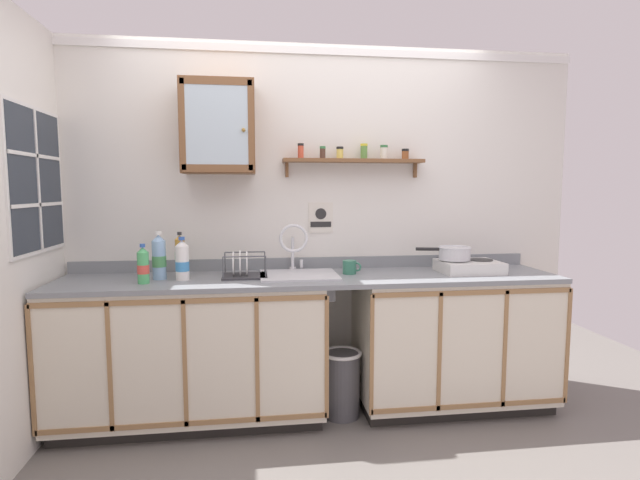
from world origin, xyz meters
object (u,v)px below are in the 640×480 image
object	(u,v)px
bottle_water_blue_3	(159,258)
dish_rack	(243,270)
warning_sign	(321,218)
saucepan	(454,253)
wall_cabinet	(218,128)
trash_bin	(342,383)
sink	(298,278)
hot_plate_stove	(469,266)
mug	(350,267)
bottle_juice_amber_2	(180,256)
bottle_opaque_white_0	(182,261)
bottle_soda_green_1	(143,266)

from	to	relation	value
bottle_water_blue_3	dish_rack	xyz separation A→B (m)	(0.51, 0.00, -0.09)
warning_sign	saucepan	bearing A→B (deg)	-17.71
wall_cabinet	trash_bin	bearing A→B (deg)	-16.77
sink	wall_cabinet	size ratio (longest dim) A/B	0.85
saucepan	dish_rack	world-z (taller)	saucepan
saucepan	bottle_water_blue_3	xyz separation A→B (m)	(-1.92, -0.00, 0.00)
hot_plate_stove	mug	distance (m)	0.81
bottle_juice_amber_2	bottle_water_blue_3	world-z (taller)	bottle_water_blue_3
hot_plate_stove	wall_cabinet	world-z (taller)	wall_cabinet
bottle_opaque_white_0	mug	bearing A→B (deg)	4.06
bottle_opaque_white_0	trash_bin	xyz separation A→B (m)	(0.99, -0.04, -0.81)
dish_rack	warning_sign	xyz separation A→B (m)	(0.54, 0.28, 0.31)
sink	bottle_water_blue_3	world-z (taller)	sink
saucepan	trash_bin	xyz separation A→B (m)	(-0.78, -0.09, -0.83)
hot_plate_stove	bottle_water_blue_3	size ratio (longest dim) A/B	1.32
warning_sign	bottle_soda_green_1	bearing A→B (deg)	-159.73
saucepan	dish_rack	distance (m)	1.41
bottle_soda_green_1	warning_sign	world-z (taller)	warning_sign
bottle_soda_green_1	trash_bin	distance (m)	1.45
bottle_opaque_white_0	warning_sign	distance (m)	0.99
trash_bin	bottle_opaque_white_0	bearing A→B (deg)	177.60
sink	dish_rack	xyz separation A→B (m)	(-0.35, -0.02, 0.06)
bottle_juice_amber_2	wall_cabinet	distance (m)	0.86
bottle_opaque_white_0	bottle_juice_amber_2	size ratio (longest dim) A/B	0.93
sink	hot_plate_stove	bearing A→B (deg)	-2.10
mug	wall_cabinet	xyz separation A→B (m)	(-0.84, 0.11, 0.90)
saucepan	bottle_water_blue_3	distance (m)	1.92
wall_cabinet	warning_sign	xyz separation A→B (m)	(0.68, 0.14, -0.59)
bottle_soda_green_1	bottle_juice_amber_2	distance (m)	0.27
bottle_water_blue_3	mug	xyz separation A→B (m)	(1.21, 0.03, -0.09)
bottle_water_blue_3	bottle_opaque_white_0	bearing A→B (deg)	-17.84
hot_plate_stove	bottle_opaque_white_0	bearing A→B (deg)	-179.22
dish_rack	trash_bin	xyz separation A→B (m)	(0.63, -0.09, -0.74)
mug	warning_sign	xyz separation A→B (m)	(-0.16, 0.25, 0.31)
bottle_water_blue_3	dish_rack	distance (m)	0.52
hot_plate_stove	bottle_juice_amber_2	world-z (taller)	bottle_juice_amber_2
bottle_opaque_white_0	sink	bearing A→B (deg)	5.36
sink	wall_cabinet	xyz separation A→B (m)	(-0.50, 0.12, 0.97)
bottle_water_blue_3	dish_rack	size ratio (longest dim) A/B	1.06
bottle_juice_amber_2	trash_bin	size ratio (longest dim) A/B	0.66
bottle_soda_green_1	dish_rack	xyz separation A→B (m)	(0.58, 0.14, -0.06)
wall_cabinet	trash_bin	size ratio (longest dim) A/B	1.35
dish_rack	trash_bin	world-z (taller)	dish_rack
bottle_opaque_white_0	trash_bin	world-z (taller)	bottle_opaque_white_0
hot_plate_stove	bottle_juice_amber_2	xyz separation A→B (m)	(-1.90, 0.09, 0.09)
saucepan	mug	bearing A→B (deg)	177.91
hot_plate_stove	bottle_water_blue_3	distance (m)	2.02
saucepan	bottle_soda_green_1	world-z (taller)	bottle_soda_green_1
wall_cabinet	warning_sign	size ratio (longest dim) A/B	2.77
bottle_opaque_white_0	wall_cabinet	xyz separation A→B (m)	(0.22, 0.19, 0.83)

